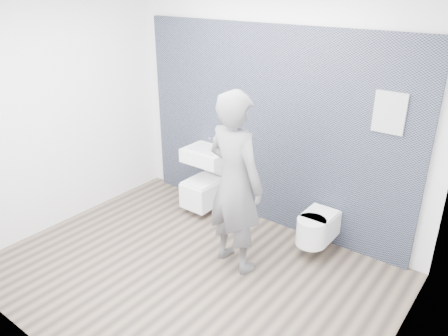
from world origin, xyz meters
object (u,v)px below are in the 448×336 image
Objects in this scene: toilet_rounded at (316,228)px; toilet_square at (204,190)px; visitor at (235,183)px; washbasin at (207,155)px.

toilet_square is at bearing 179.63° from toilet_rounded.
toilet_rounded is 1.13m from visitor.
visitor reaches higher than washbasin.
washbasin is at bearing 177.47° from toilet_rounded.
visitor is (1.02, -0.72, 0.67)m from toilet_square.
toilet_rounded is at bearing -0.37° from toilet_square.
visitor is (-0.60, -0.71, 0.64)m from toilet_rounded.
visitor reaches higher than toilet_rounded.
toilet_rounded is at bearing -2.53° from washbasin.
washbasin reaches higher than toilet_rounded.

